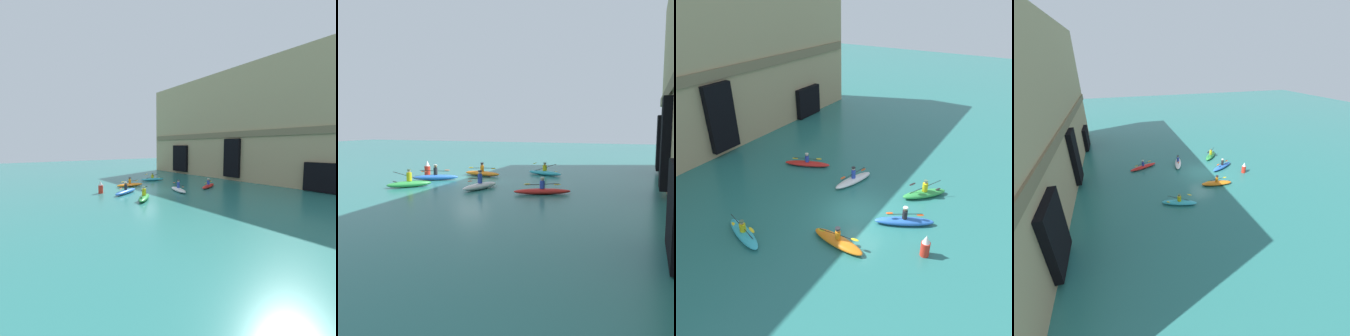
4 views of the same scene
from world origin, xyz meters
TOP-DOWN VIEW (x-y plane):
  - ground_plane at (0.00, 0.00)m, footprint 120.00×120.00m
  - kayak_green at (3.89, -2.75)m, footprint 2.77×2.63m
  - kayak_orange at (-3.00, -0.43)m, footprint 1.24×3.32m
  - kayak_blue at (0.47, -2.77)m, footprint 2.26×3.33m
  - kayak_white at (2.92, 2.10)m, footprint 3.32×1.63m
  - kayak_red at (3.23, 6.42)m, footprint 2.02×3.51m
  - kayak_cyan at (-5.22, 4.34)m, footprint 1.81×3.29m
  - marker_buoy at (-1.34, -4.65)m, footprint 0.47×0.47m

SIDE VIEW (x-z plane):
  - ground_plane at x=0.00m, z-range 0.00..0.00m
  - kayak_red at x=3.23m, z-range -0.31..0.75m
  - kayak_cyan at x=-5.22m, z-range -0.30..0.76m
  - kayak_orange at x=-3.00m, z-range -0.32..0.78m
  - kayak_white at x=2.92m, z-range -0.37..0.87m
  - kayak_blue at x=0.47m, z-range -0.35..0.85m
  - kayak_green at x=3.89m, z-range -0.35..0.88m
  - marker_buoy at x=-1.34m, z-range -0.04..1.23m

